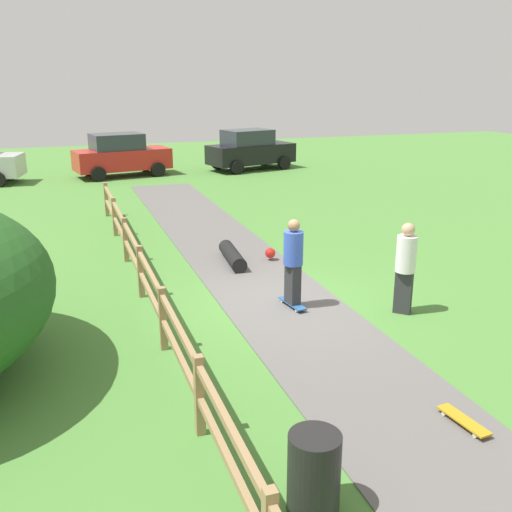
# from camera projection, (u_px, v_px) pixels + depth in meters

# --- Properties ---
(ground_plane) EXTENTS (60.00, 60.00, 0.00)m
(ground_plane) POSITION_uv_depth(u_px,v_px,m) (281.00, 303.00, 11.82)
(ground_plane) COLOR #4C8438
(asphalt_path) EXTENTS (2.40, 28.00, 0.02)m
(asphalt_path) POSITION_uv_depth(u_px,v_px,m) (281.00, 303.00, 11.81)
(asphalt_path) COLOR #605E5B
(asphalt_path) RESTS_ON ground_plane
(wooden_fence) EXTENTS (0.12, 18.12, 1.10)m
(wooden_fence) POSITION_uv_depth(u_px,v_px,m) (150.00, 287.00, 10.82)
(wooden_fence) COLOR #997A51
(wooden_fence) RESTS_ON ground_plane
(trash_bin) EXTENTS (0.56, 0.56, 0.90)m
(trash_bin) POSITION_uv_depth(u_px,v_px,m) (314.00, 473.00, 6.08)
(trash_bin) COLOR black
(trash_bin) RESTS_ON ground_plane
(skater_riding) EXTENTS (0.43, 0.82, 1.77)m
(skater_riding) POSITION_uv_depth(u_px,v_px,m) (293.00, 259.00, 11.30)
(skater_riding) COLOR #265999
(skater_riding) RESTS_ON asphalt_path
(skater_fallen) EXTENTS (1.33, 1.70, 0.36)m
(skater_fallen) POSITION_uv_depth(u_px,v_px,m) (235.00, 256.00, 14.27)
(skater_fallen) COLOR black
(skater_fallen) RESTS_ON asphalt_path
(skateboard_loose) EXTENTS (0.29, 0.82, 0.08)m
(skateboard_loose) POSITION_uv_depth(u_px,v_px,m) (464.00, 420.00, 7.65)
(skateboard_loose) COLOR #BF8C19
(skateboard_loose) RESTS_ON asphalt_path
(bystander_white) EXTENTS (0.54, 0.54, 1.79)m
(bystander_white) POSITION_uv_depth(u_px,v_px,m) (405.00, 264.00, 11.08)
(bystander_white) COLOR #2D2D33
(bystander_white) RESTS_ON ground_plane
(parked_car_red) EXTENTS (4.43, 2.56, 1.92)m
(parked_car_red) POSITION_uv_depth(u_px,v_px,m) (121.00, 155.00, 26.43)
(parked_car_red) COLOR red
(parked_car_red) RESTS_ON ground_plane
(parked_car_black) EXTENTS (4.49, 2.77, 1.92)m
(parked_car_black) POSITION_uv_depth(u_px,v_px,m) (250.00, 150.00, 28.32)
(parked_car_black) COLOR black
(parked_car_black) RESTS_ON ground_plane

